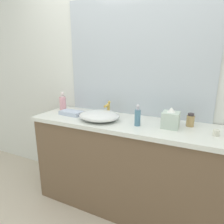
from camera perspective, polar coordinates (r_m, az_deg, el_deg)
name	(u,v)px	position (r m, az deg, el deg)	size (l,w,h in m)	color
bathroom_wall_rear	(133,76)	(1.99, 6.42, 10.52)	(6.00, 0.06, 2.60)	silver
vanity_counter	(123,165)	(1.95, 3.33, -15.57)	(1.78, 0.54, 0.91)	brown
wall_mirror_panel	(135,57)	(1.94, 6.94, 15.88)	(1.48, 0.01, 1.14)	#B2BCC6
sink_basin	(99,116)	(1.79, -3.84, -1.08)	(0.39, 0.33, 0.09)	silver
faucet	(108,107)	(1.94, -1.20, 1.39)	(0.03, 0.11, 0.14)	gold
soap_dispenser	(138,117)	(1.64, 7.61, -1.41)	(0.05, 0.05, 0.19)	teal
lotion_bottle	(63,102)	(2.22, -14.47, 2.78)	(0.07, 0.07, 0.21)	pink
perfume_bottle	(190,120)	(1.75, 22.31, -2.27)	(0.06, 0.06, 0.11)	tan
tissue_box	(171,119)	(1.65, 17.09, -2.01)	(0.14, 0.14, 0.17)	#B5C6B8
candle_jar	(216,133)	(1.62, 28.61, -5.46)	(0.05, 0.05, 0.05)	silver
folded_hand_towel	(72,113)	(2.02, -11.96, -0.25)	(0.24, 0.13, 0.04)	silver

